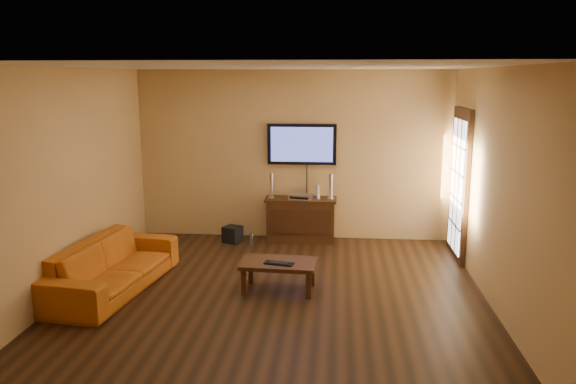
# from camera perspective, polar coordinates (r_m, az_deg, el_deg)

# --- Properties ---
(ground_plane) EXTENTS (5.00, 5.00, 0.00)m
(ground_plane) POSITION_cam_1_polar(r_m,az_deg,el_deg) (6.93, -1.21, -10.28)
(ground_plane) COLOR black
(ground_plane) RESTS_ON ground
(room_walls) EXTENTS (5.00, 5.00, 5.00)m
(room_walls) POSITION_cam_1_polar(r_m,az_deg,el_deg) (7.11, -0.71, 4.37)
(room_walls) COLOR tan
(room_walls) RESTS_ON ground
(french_door) EXTENTS (0.07, 1.02, 2.22)m
(french_door) POSITION_cam_1_polar(r_m,az_deg,el_deg) (8.41, 16.97, 0.60)
(french_door) COLOR #321A0B
(french_door) RESTS_ON ground
(media_console) EXTENTS (1.12, 0.43, 0.70)m
(media_console) POSITION_cam_1_polar(r_m,az_deg,el_deg) (8.97, 1.31, -2.80)
(media_console) COLOR #321A0B
(media_console) RESTS_ON ground
(television) EXTENTS (1.09, 0.08, 0.65)m
(television) POSITION_cam_1_polar(r_m,az_deg,el_deg) (8.92, 1.42, 4.87)
(television) COLOR black
(television) RESTS_ON ground
(coffee_table) EXTENTS (0.93, 0.59, 0.37)m
(coffee_table) POSITION_cam_1_polar(r_m,az_deg,el_deg) (6.92, -0.95, -7.51)
(coffee_table) COLOR #321A0B
(coffee_table) RESTS_ON ground
(sofa) EXTENTS (0.87, 2.16, 0.82)m
(sofa) POSITION_cam_1_polar(r_m,az_deg,el_deg) (7.25, -17.43, -6.38)
(sofa) COLOR #B85C14
(sofa) RESTS_ON ground
(speaker_left) EXTENTS (0.11, 0.11, 0.40)m
(speaker_left) POSITION_cam_1_polar(r_m,az_deg,el_deg) (8.88, -1.71, 0.56)
(speaker_left) COLOR silver
(speaker_left) RESTS_ON media_console
(speaker_right) EXTENTS (0.11, 0.11, 0.39)m
(speaker_right) POSITION_cam_1_polar(r_m,az_deg,el_deg) (8.85, 4.37, 0.47)
(speaker_right) COLOR silver
(speaker_right) RESTS_ON media_console
(av_receiver) EXTENTS (0.39, 0.32, 0.08)m
(av_receiver) POSITION_cam_1_polar(r_m,az_deg,el_deg) (8.83, 1.34, -0.47)
(av_receiver) COLOR silver
(av_receiver) RESTS_ON media_console
(game_console) EXTENTS (0.07, 0.16, 0.21)m
(game_console) POSITION_cam_1_polar(r_m,az_deg,el_deg) (8.89, 3.08, 0.04)
(game_console) COLOR white
(game_console) RESTS_ON media_console
(subwoofer) EXTENTS (0.33, 0.33, 0.25)m
(subwoofer) POSITION_cam_1_polar(r_m,az_deg,el_deg) (9.00, -5.66, -4.29)
(subwoofer) COLOR black
(subwoofer) RESTS_ON ground
(bottle) EXTENTS (0.07, 0.07, 0.21)m
(bottle) POSITION_cam_1_polar(r_m,az_deg,el_deg) (8.80, -3.77, -4.83)
(bottle) COLOR white
(bottle) RESTS_ON ground
(keyboard) EXTENTS (0.37, 0.21, 0.02)m
(keyboard) POSITION_cam_1_polar(r_m,az_deg,el_deg) (6.82, -0.93, -7.25)
(keyboard) COLOR black
(keyboard) RESTS_ON coffee_table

